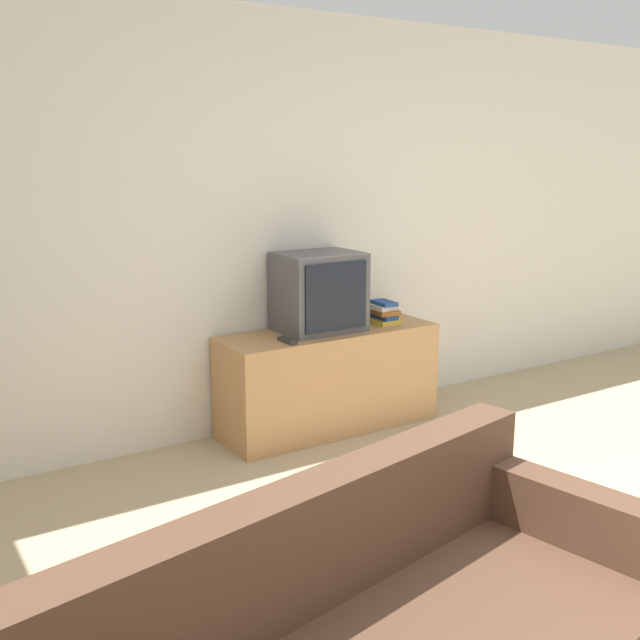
% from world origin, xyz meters
% --- Properties ---
extents(wall_back, '(9.00, 0.06, 2.60)m').
position_xyz_m(wall_back, '(0.00, 3.03, 1.30)').
color(wall_back, silver).
rests_on(wall_back, ground_plane).
extents(tv_stand, '(1.43, 0.48, 0.65)m').
position_xyz_m(tv_stand, '(0.14, 2.74, 0.32)').
color(tv_stand, tan).
rests_on(tv_stand, ground_plane).
extents(television, '(0.52, 0.40, 0.49)m').
position_xyz_m(television, '(0.09, 2.78, 0.90)').
color(television, '#4C4C51').
rests_on(television, tv_stand).
extents(book_stack, '(0.17, 0.23, 0.15)m').
position_xyz_m(book_stack, '(0.56, 2.72, 0.72)').
color(book_stack, gold).
rests_on(book_stack, tv_stand).
extents(remote_on_stand, '(0.05, 0.16, 0.02)m').
position_xyz_m(remote_on_stand, '(-0.23, 2.62, 0.66)').
color(remote_on_stand, '#2D2D2D').
rests_on(remote_on_stand, tv_stand).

